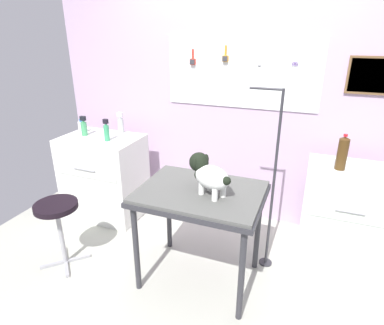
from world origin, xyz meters
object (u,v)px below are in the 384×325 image
object	(u,v)px
grooming_arm	(272,191)
soda_bottle	(342,153)
counter_left	(105,176)
grooming_table	(200,200)
dog	(208,174)
detangler_spray	(82,127)
stool	(57,215)
cabinet_right	(344,216)

from	to	relation	value
grooming_arm	soda_bottle	size ratio (longest dim) A/B	5.23
soda_bottle	counter_left	bearing A→B (deg)	-179.52
grooming_table	dog	bearing A→B (deg)	-22.30
counter_left	detangler_spray	world-z (taller)	detangler_spray
grooming_table	stool	world-z (taller)	grooming_table
dog	detangler_spray	distance (m)	1.80
cabinet_right	detangler_spray	bearing A→B (deg)	179.77
dog	detangler_spray	bearing A→B (deg)	157.11
counter_left	detangler_spray	size ratio (longest dim) A/B	5.28
counter_left	soda_bottle	xyz separation A→B (m)	(2.26, 0.02, 0.56)
stool	detangler_spray	xyz separation A→B (m)	(-0.44, 0.94, 0.46)
cabinet_right	soda_bottle	xyz separation A→B (m)	(-0.11, -0.04, 0.57)
grooming_table	stool	xyz separation A→B (m)	(-1.15, -0.26, -0.23)
grooming_arm	dog	size ratio (longest dim) A/B	3.98
grooming_arm	counter_left	world-z (taller)	grooming_arm
detangler_spray	soda_bottle	xyz separation A→B (m)	(2.54, -0.05, 0.06)
cabinet_right	detangler_spray	size ratio (longest dim) A/B	5.22
stool	counter_left	bearing A→B (deg)	100.47
grooming_arm	stool	distance (m)	1.75
counter_left	stool	xyz separation A→B (m)	(0.16, -0.87, 0.04)
grooming_arm	cabinet_right	bearing A→B (deg)	26.68
stool	soda_bottle	size ratio (longest dim) A/B	2.04
detangler_spray	soda_bottle	bearing A→B (deg)	-1.19
dog	soda_bottle	bearing A→B (deg)	36.31
stool	grooming_arm	bearing A→B (deg)	21.31
cabinet_right	stool	distance (m)	2.39
grooming_table	stool	size ratio (longest dim) A/B	1.57
counter_left	cabinet_right	bearing A→B (deg)	1.48
grooming_arm	cabinet_right	xyz separation A→B (m)	(0.59, 0.29, -0.27)
cabinet_right	detangler_spray	distance (m)	2.70
grooming_table	cabinet_right	size ratio (longest dim) A/B	1.07
grooming_arm	detangler_spray	size ratio (longest dim) A/B	9.10
grooming_table	detangler_spray	world-z (taller)	detangler_spray
grooming_table	grooming_arm	xyz separation A→B (m)	(0.47, 0.37, -0.02)
dog	counter_left	bearing A→B (deg)	155.46
cabinet_right	stool	world-z (taller)	cabinet_right
dog	stool	xyz separation A→B (m)	(-1.22, -0.24, -0.47)
dog	cabinet_right	bearing A→B (deg)	34.92
dog	counter_left	xyz separation A→B (m)	(-1.38, 0.63, -0.51)
grooming_arm	dog	world-z (taller)	grooming_arm
soda_bottle	stool	bearing A→B (deg)	-157.16
detangler_spray	counter_left	bearing A→B (deg)	-14.23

